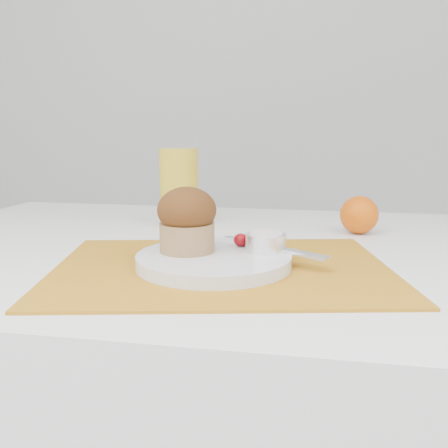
% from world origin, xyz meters
% --- Properties ---
extents(table, '(1.20, 0.80, 0.75)m').
position_xyz_m(table, '(0.00, 0.05, 0.38)').
color(table, white).
rests_on(table, ground).
extents(placemat, '(0.53, 0.43, 0.00)m').
position_xyz_m(placemat, '(0.04, -0.09, 0.75)').
color(placemat, '#BC791A').
rests_on(placemat, table).
extents(plate, '(0.28, 0.28, 0.02)m').
position_xyz_m(plate, '(0.02, -0.09, 0.76)').
color(plate, silver).
rests_on(plate, placemat).
extents(ramekin, '(0.06, 0.06, 0.03)m').
position_xyz_m(ramekin, '(0.09, -0.06, 0.78)').
color(ramekin, white).
rests_on(ramekin, plate).
extents(cream, '(0.05, 0.05, 0.01)m').
position_xyz_m(cream, '(0.09, -0.06, 0.80)').
color(cream, silver).
rests_on(cream, ramekin).
extents(raspberry_near, '(0.02, 0.02, 0.02)m').
position_xyz_m(raspberry_near, '(0.05, -0.04, 0.78)').
color(raspberry_near, '#5F0207').
rests_on(raspberry_near, plate).
extents(raspberry_far, '(0.02, 0.02, 0.02)m').
position_xyz_m(raspberry_far, '(0.07, -0.05, 0.78)').
color(raspberry_far, '#620402').
rests_on(raspberry_far, plate).
extents(butter_knife, '(0.17, 0.12, 0.00)m').
position_xyz_m(butter_knife, '(0.10, -0.05, 0.77)').
color(butter_knife, white).
rests_on(butter_knife, plate).
extents(orange, '(0.07, 0.07, 0.07)m').
position_xyz_m(orange, '(0.24, 0.19, 0.79)').
color(orange, '#E45C08').
rests_on(orange, table).
extents(juice_glass, '(0.09, 0.09, 0.16)m').
position_xyz_m(juice_glass, '(-0.11, 0.21, 0.83)').
color(juice_glass, yellow).
rests_on(juice_glass, table).
extents(muffin, '(0.09, 0.09, 0.09)m').
position_xyz_m(muffin, '(-0.02, -0.08, 0.82)').
color(muffin, '#A27C4E').
rests_on(muffin, plate).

